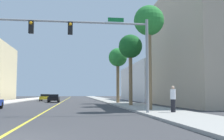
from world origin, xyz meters
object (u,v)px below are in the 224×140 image
object	(u,v)px
traffic_signal_mast	(98,41)
palm_mid	(130,48)
car_yellow	(45,97)
palm_far	(118,59)
car_black	(54,98)
palm_near	(149,23)
pedestrian	(173,99)

from	to	relation	value
traffic_signal_mast	palm_mid	bearing A→B (deg)	68.31
traffic_signal_mast	car_yellow	bearing A→B (deg)	101.81
palm_far	car_black	size ratio (longest dim) A/B	1.85
traffic_signal_mast	palm_near	world-z (taller)	palm_near
palm_mid	palm_far	distance (m)	8.52
car_black	traffic_signal_mast	bearing A→B (deg)	-79.95
palm_mid	palm_far	bearing A→B (deg)	90.85
car_yellow	traffic_signal_mast	bearing A→B (deg)	-79.82
palm_mid	pedestrian	size ratio (longest dim) A/B	4.37
car_black	car_yellow	bearing A→B (deg)	104.38
car_black	palm_near	bearing A→B (deg)	-68.80
car_yellow	pedestrian	size ratio (longest dim) A/B	2.49
palm_mid	palm_near	bearing A→B (deg)	-91.22
traffic_signal_mast	palm_near	distance (m)	5.80
palm_near	pedestrian	world-z (taller)	palm_near
traffic_signal_mast	palm_near	xyz separation A→B (m)	(4.42, 3.05, 2.21)
palm_mid	car_black	xyz separation A→B (m)	(-9.63, 15.06, -5.88)
palm_near	pedestrian	xyz separation A→B (m)	(0.84, -2.93, -6.12)
palm_mid	car_yellow	bearing A→B (deg)	116.57
palm_far	car_yellow	world-z (taller)	palm_far
palm_mid	pedestrian	bearing A→B (deg)	-86.72
palm_far	palm_near	bearing A→B (deg)	-90.18
pedestrian	traffic_signal_mast	bearing A→B (deg)	165.78
palm_near	palm_far	xyz separation A→B (m)	(0.05, 17.03, -0.72)
pedestrian	palm_mid	bearing A→B (deg)	77.78
traffic_signal_mast	car_yellow	xyz separation A→B (m)	(-7.46, 35.65, -4.29)
car_black	pedestrian	distance (m)	28.42
palm_near	car_yellow	distance (m)	35.30
palm_far	pedestrian	bearing A→B (deg)	-87.76
car_black	car_yellow	xyz separation A→B (m)	(-2.43, 9.04, -0.01)
palm_near	traffic_signal_mast	bearing A→B (deg)	-145.38
traffic_signal_mast	palm_mid	world-z (taller)	palm_mid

